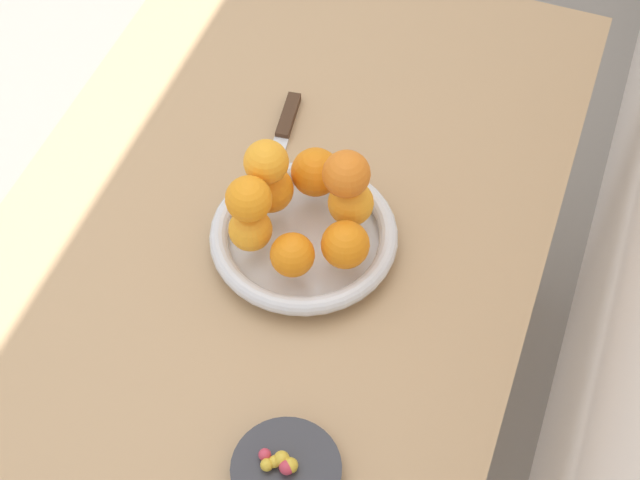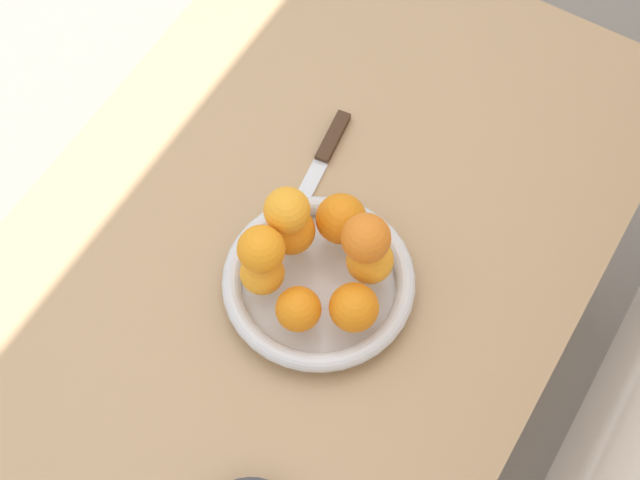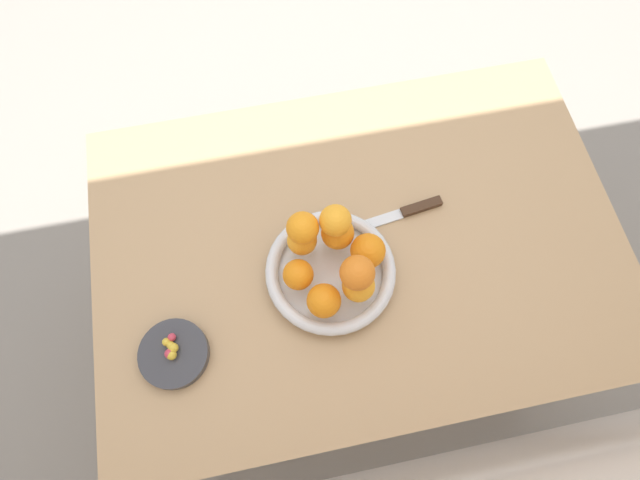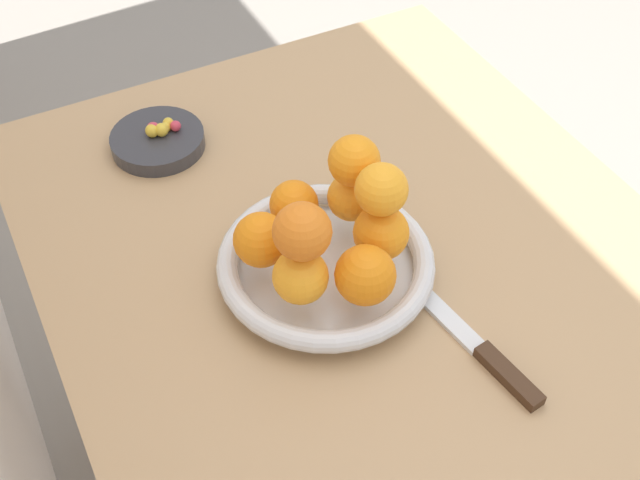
# 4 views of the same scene
# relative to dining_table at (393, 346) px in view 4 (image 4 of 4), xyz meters

# --- Properties ---
(dining_table) EXTENTS (1.10, 0.76, 0.74)m
(dining_table) POSITION_rel_dining_table_xyz_m (0.00, 0.00, 0.00)
(dining_table) COLOR tan
(dining_table) RESTS_ON ground_plane
(fruit_bowl) EXTENTS (0.26, 0.26, 0.04)m
(fruit_bowl) POSITION_rel_dining_table_xyz_m (0.07, 0.06, 0.11)
(fruit_bowl) COLOR silver
(fruit_bowl) RESTS_ON dining_table
(candy_dish) EXTENTS (0.13, 0.13, 0.02)m
(candy_dish) POSITION_rel_dining_table_xyz_m (0.40, 0.16, 0.10)
(candy_dish) COLOR #333338
(candy_dish) RESTS_ON dining_table
(orange_0) EXTENTS (0.06, 0.06, 0.06)m
(orange_0) POSITION_rel_dining_table_xyz_m (0.14, 0.07, 0.16)
(orange_0) COLOR orange
(orange_0) RESTS_ON fruit_bowl
(orange_1) EXTENTS (0.06, 0.06, 0.06)m
(orange_1) POSITION_rel_dining_table_xyz_m (0.10, 0.13, 0.16)
(orange_1) COLOR orange
(orange_1) RESTS_ON fruit_bowl
(orange_2) EXTENTS (0.06, 0.06, 0.06)m
(orange_2) POSITION_rel_dining_table_xyz_m (0.03, 0.11, 0.16)
(orange_2) COLOR orange
(orange_2) RESTS_ON fruit_bowl
(orange_3) EXTENTS (0.07, 0.07, 0.07)m
(orange_3) POSITION_rel_dining_table_xyz_m (0.00, 0.05, 0.16)
(orange_3) COLOR orange
(orange_3) RESTS_ON fruit_bowl
(orange_4) EXTENTS (0.07, 0.07, 0.07)m
(orange_4) POSITION_rel_dining_table_xyz_m (0.05, -0.00, 0.16)
(orange_4) COLOR orange
(orange_4) RESTS_ON fruit_bowl
(orange_5) EXTENTS (0.06, 0.06, 0.06)m
(orange_5) POSITION_rel_dining_table_xyz_m (0.12, 0.00, 0.16)
(orange_5) COLOR orange
(orange_5) RESTS_ON fruit_bowl
(orange_6) EXTENTS (0.06, 0.06, 0.06)m
(orange_6) POSITION_rel_dining_table_xyz_m (0.04, 0.10, 0.22)
(orange_6) COLOR orange
(orange_6) RESTS_ON orange_2
(orange_7) EXTENTS (0.06, 0.06, 0.06)m
(orange_7) POSITION_rel_dining_table_xyz_m (0.12, 0.00, 0.22)
(orange_7) COLOR orange
(orange_7) RESTS_ON orange_5
(orange_8) EXTENTS (0.06, 0.06, 0.06)m
(orange_8) POSITION_rel_dining_table_xyz_m (0.05, 0.00, 0.22)
(orange_8) COLOR orange
(orange_8) RESTS_ON orange_4
(candy_ball_0) EXTENTS (0.02, 0.02, 0.02)m
(candy_ball_0) POSITION_rel_dining_table_xyz_m (0.39, 0.15, 0.12)
(candy_ball_0) COLOR gold
(candy_ball_0) RESTS_ON candy_dish
(candy_ball_1) EXTENTS (0.01, 0.01, 0.01)m
(candy_ball_1) POSITION_rel_dining_table_xyz_m (0.40, 0.14, 0.12)
(candy_ball_1) COLOR gold
(candy_ball_1) RESTS_ON candy_dish
(candy_ball_2) EXTENTS (0.02, 0.02, 0.02)m
(candy_ball_2) POSITION_rel_dining_table_xyz_m (0.40, 0.16, 0.12)
(candy_ball_2) COLOR gold
(candy_ball_2) RESTS_ON candy_dish
(candy_ball_3) EXTENTS (0.02, 0.02, 0.02)m
(candy_ball_3) POSITION_rel_dining_table_xyz_m (0.39, 0.13, 0.12)
(candy_ball_3) COLOR #C6384C
(candy_ball_3) RESTS_ON candy_dish
(candy_ball_4) EXTENTS (0.02, 0.02, 0.02)m
(candy_ball_4) POSITION_rel_dining_table_xyz_m (0.40, 0.16, 0.12)
(candy_ball_4) COLOR #C6384C
(candy_ball_4) RESTS_ON candy_dish
(candy_ball_5) EXTENTS (0.02, 0.02, 0.02)m
(candy_ball_5) POSITION_rel_dining_table_xyz_m (0.40, 0.13, 0.12)
(candy_ball_5) COLOR gold
(candy_ball_5) RESTS_ON candy_dish
(knife) EXTENTS (0.26, 0.06, 0.01)m
(knife) POSITION_rel_dining_table_xyz_m (-0.09, -0.04, 0.09)
(knife) COLOR #3F2819
(knife) RESTS_ON dining_table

